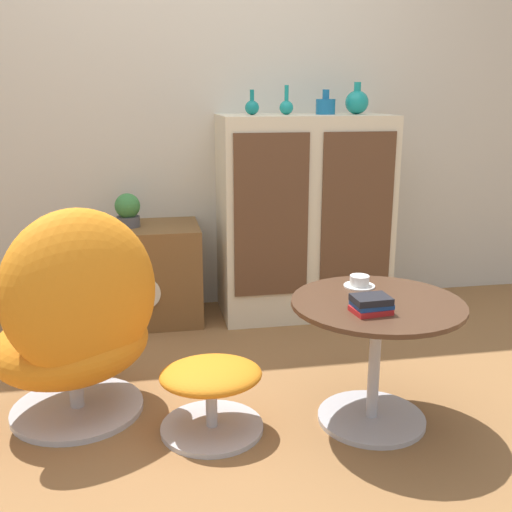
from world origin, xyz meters
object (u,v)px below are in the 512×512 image
object	(u,v)px
sideboard	(303,216)
coffee_table	(375,343)
book_stack	(371,304)
potted_plant	(128,210)
vase_leftmost	(252,107)
vase_rightmost	(357,102)
vase_inner_right	(326,106)
vase_inner_left	(286,106)
ottoman	(211,387)
egg_chair	(77,321)
tv_console	(144,274)
teacup	(359,282)

from	to	relation	value
sideboard	coffee_table	distance (m)	1.27
coffee_table	book_stack	bearing A→B (deg)	-122.69
potted_plant	sideboard	bearing A→B (deg)	-1.07
coffee_table	vase_leftmost	world-z (taller)	vase_leftmost
vase_rightmost	book_stack	bearing A→B (deg)	-106.53
sideboard	vase_inner_right	bearing A→B (deg)	1.95
coffee_table	vase_inner_left	world-z (taller)	vase_inner_left
book_stack	sideboard	bearing A→B (deg)	85.28
sideboard	vase_leftmost	distance (m)	0.67
coffee_table	vase_rightmost	xyz separation A→B (m)	(0.33, 1.25, 0.87)
ottoman	egg_chair	bearing A→B (deg)	158.51
vase_inner_right	egg_chair	bearing A→B (deg)	-141.24
vase_inner_right	vase_rightmost	size ratio (longest dim) A/B	0.77
egg_chair	ottoman	distance (m)	0.57
vase_inner_left	book_stack	distance (m)	1.50
sideboard	vase_inner_right	distance (m)	0.62
vase_inner_right	vase_rightmost	world-z (taller)	vase_rightmost
coffee_table	book_stack	size ratio (longest dim) A/B	4.44
tv_console	ottoman	bearing A→B (deg)	-78.86
tv_console	egg_chair	size ratio (longest dim) A/B	0.72
vase_inner_left	teacup	bearing A→B (deg)	-87.11
potted_plant	teacup	distance (m)	1.43
egg_chair	teacup	world-z (taller)	egg_chair
sideboard	book_stack	bearing A→B (deg)	-94.72
sideboard	potted_plant	size ratio (longest dim) A/B	6.20
tv_console	vase_inner_left	world-z (taller)	vase_inner_left
coffee_table	teacup	xyz separation A→B (m)	(-0.01, 0.18, 0.18)
teacup	coffee_table	bearing A→B (deg)	-87.28
vase_rightmost	vase_leftmost	bearing A→B (deg)	180.00
egg_chair	book_stack	world-z (taller)	egg_chair
ottoman	teacup	world-z (taller)	teacup
sideboard	ottoman	distance (m)	1.43
book_stack	vase_inner_right	bearing A→B (deg)	80.59
ottoman	coffee_table	distance (m)	0.64
vase_leftmost	vase_inner_left	distance (m)	0.19
egg_chair	vase_leftmost	distance (m)	1.53
tv_console	vase_leftmost	distance (m)	1.09
egg_chair	vase_inner_right	bearing A→B (deg)	38.76
vase_leftmost	vase_inner_right	xyz separation A→B (m)	(0.41, 0.00, 0.00)
egg_chair	vase_leftmost	world-z (taller)	vase_leftmost
tv_console	potted_plant	distance (m)	0.37
ottoman	potted_plant	bearing A→B (deg)	104.14
vase_rightmost	ottoman	bearing A→B (deg)	-128.42
potted_plant	book_stack	xyz separation A→B (m)	(0.86, -1.37, -0.11)
ottoman	vase_inner_left	size ratio (longest dim) A/B	2.54
vase_leftmost	teacup	world-z (taller)	vase_leftmost
ottoman	potted_plant	size ratio (longest dim) A/B	2.15
sideboard	ottoman	world-z (taller)	sideboard
tv_console	vase_inner_right	world-z (taller)	vase_inner_right
ottoman	potted_plant	xyz separation A→B (m)	(-0.31, 1.22, 0.45)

